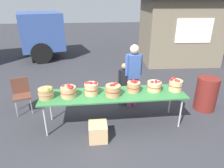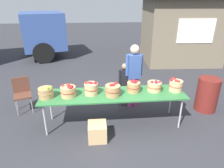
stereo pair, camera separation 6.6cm
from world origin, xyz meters
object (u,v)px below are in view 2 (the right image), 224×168
at_px(market_table, 113,95).
at_px(folding_chair, 22,92).
at_px(apple_basket_red_1, 91,88).
at_px(vendor_adult, 134,72).
at_px(apple_basket_red_4, 154,86).
at_px(apple_basket_red_2, 113,90).
at_px(apple_basket_red_5, 176,85).
at_px(produce_crate, 97,132).
at_px(child_customer, 124,81).
at_px(trash_barrel, 207,94).
at_px(apple_basket_red_3, 134,86).
at_px(apple_basket_green_0, 46,92).
at_px(apple_basket_red_0, 68,91).

height_order(market_table, folding_chair, folding_chair).
distance_m(apple_basket_red_1, vendor_adult, 1.29).
height_order(apple_basket_red_4, vendor_adult, vendor_adult).
height_order(apple_basket_red_4, folding_chair, apple_basket_red_4).
relative_size(apple_basket_red_2, apple_basket_red_4, 1.03).
xyz_separation_m(apple_basket_red_5, produce_crate, (-1.76, -0.57, -0.70)).
distance_m(market_table, child_customer, 0.89).
relative_size(apple_basket_red_4, trash_barrel, 0.38).
bearing_deg(child_customer, apple_basket_red_5, 141.34).
xyz_separation_m(apple_basket_red_1, apple_basket_red_5, (1.86, 0.00, -0.01)).
relative_size(apple_basket_red_5, vendor_adult, 0.19).
xyz_separation_m(apple_basket_red_2, trash_barrel, (2.43, 0.47, -0.45)).
bearing_deg(apple_basket_red_3, trash_barrel, 9.34).
relative_size(vendor_adult, produce_crate, 4.48).
relative_size(apple_basket_red_2, produce_crate, 0.92).
relative_size(market_table, child_customer, 2.65).
bearing_deg(apple_basket_red_3, apple_basket_red_1, -177.30).
distance_m(apple_basket_green_0, apple_basket_red_3, 1.85).
distance_m(apple_basket_red_0, trash_barrel, 3.41).
bearing_deg(child_customer, produce_crate, 59.81).
height_order(apple_basket_green_0, vendor_adult, vendor_adult).
distance_m(folding_chair, trash_barrel, 4.62).
bearing_deg(produce_crate, apple_basket_red_4, 25.33).
bearing_deg(folding_chair, vendor_adult, -19.10).
distance_m(child_customer, trash_barrel, 2.10).
relative_size(apple_basket_red_0, apple_basket_red_1, 1.09).
bearing_deg(apple_basket_red_4, apple_basket_red_2, -171.37).
bearing_deg(apple_basket_red_4, market_table, -175.33).
distance_m(apple_basket_green_0, apple_basket_red_4, 2.32).
height_order(apple_basket_red_5, produce_crate, apple_basket_red_5).
distance_m(apple_basket_red_3, vendor_adult, 0.71).
bearing_deg(produce_crate, apple_basket_green_0, 154.34).
height_order(apple_basket_red_1, apple_basket_red_3, apple_basket_red_1).
distance_m(market_table, apple_basket_red_1, 0.50).
xyz_separation_m(apple_basket_green_0, vendor_adult, (1.99, 0.81, 0.09)).
distance_m(market_table, folding_chair, 2.34).
xyz_separation_m(market_table, apple_basket_red_0, (-0.94, -0.03, 0.16)).
xyz_separation_m(child_customer, folding_chair, (-2.56, -0.02, -0.18)).
height_order(apple_basket_green_0, apple_basket_red_1, apple_basket_red_1).
relative_size(market_table, apple_basket_red_5, 9.99).
relative_size(apple_basket_red_0, apple_basket_red_3, 1.10).
relative_size(apple_basket_red_1, child_customer, 0.26).
bearing_deg(child_customer, trash_barrel, 167.19).
xyz_separation_m(apple_basket_red_1, trash_barrel, (2.88, 0.37, -0.46)).
relative_size(apple_basket_red_3, folding_chair, 0.35).
bearing_deg(vendor_adult, apple_basket_red_4, 110.43).
distance_m(apple_basket_red_2, produce_crate, 0.91).
distance_m(trash_barrel, produce_crate, 2.95).
bearing_deg(produce_crate, apple_basket_red_0, 138.14).
bearing_deg(apple_basket_red_4, apple_basket_red_3, 179.85).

